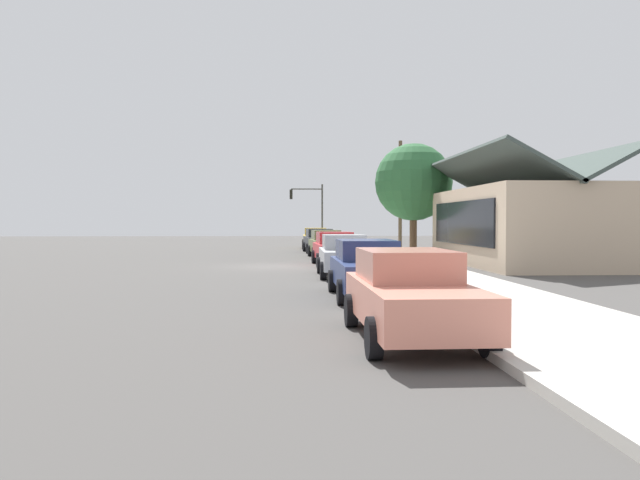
# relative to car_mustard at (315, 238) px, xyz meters

# --- Properties ---
(ground_plane) EXTENTS (120.00, 120.00, 0.00)m
(ground_plane) POSITION_rel_car_mustard_xyz_m (19.60, -2.86, -0.82)
(ground_plane) COLOR #4C4947
(sidewalk_curb) EXTENTS (60.00, 4.20, 0.16)m
(sidewalk_curb) POSITION_rel_car_mustard_xyz_m (19.60, 2.74, -0.74)
(sidewalk_curb) COLOR beige
(sidewalk_curb) RESTS_ON ground
(car_mustard) EXTENTS (4.91, 2.21, 1.59)m
(car_mustard) POSITION_rel_car_mustard_xyz_m (0.00, 0.00, 0.00)
(car_mustard) COLOR gold
(car_mustard) RESTS_ON ground
(car_charcoal) EXTENTS (4.60, 2.25, 1.59)m
(car_charcoal) POSITION_rel_car_mustard_xyz_m (6.34, -0.03, -0.00)
(car_charcoal) COLOR #2D3035
(car_charcoal) RESTS_ON ground
(car_olive) EXTENTS (4.63, 2.12, 1.59)m
(car_olive) POSITION_rel_car_mustard_xyz_m (12.49, 0.02, -0.00)
(car_olive) COLOR olive
(car_olive) RESTS_ON ground
(car_cherry) EXTENTS (4.51, 2.18, 1.59)m
(car_cherry) POSITION_rel_car_mustard_xyz_m (18.78, 0.01, -0.00)
(car_cherry) COLOR red
(car_cherry) RESTS_ON ground
(car_silver) EXTENTS (4.63, 2.06, 1.59)m
(car_silver) POSITION_rel_car_mustard_xyz_m (24.90, -0.13, -0.00)
(car_silver) COLOR silver
(car_silver) RESTS_ON ground
(car_navy) EXTENTS (4.85, 1.99, 1.59)m
(car_navy) POSITION_rel_car_mustard_xyz_m (31.66, -0.13, -0.00)
(car_navy) COLOR navy
(car_navy) RESTS_ON ground
(car_coral) EXTENTS (4.82, 2.07, 1.59)m
(car_coral) POSITION_rel_car_mustard_xyz_m (37.85, -0.19, -0.00)
(car_coral) COLOR #EA8C75
(car_coral) RESTS_ON ground
(storefront_building) EXTENTS (12.63, 6.32, 5.43)m
(storefront_building) POSITION_rel_car_mustard_xyz_m (19.08, 9.13, 1.17)
(storefront_building) COLOR #CCB293
(storefront_building) RESTS_ON ground
(shade_tree) EXTENTS (4.68, 4.68, 6.82)m
(shade_tree) POSITION_rel_car_mustard_xyz_m (11.24, 5.38, 3.65)
(shade_tree) COLOR brown
(shade_tree) RESTS_ON ground
(traffic_light_main) EXTENTS (0.37, 2.79, 5.20)m
(traffic_light_main) POSITION_rel_car_mustard_xyz_m (-3.54, -0.32, 2.67)
(traffic_light_main) COLOR #383833
(traffic_light_main) RESTS_ON ground
(utility_pole_wooden) EXTENTS (1.80, 0.24, 7.50)m
(utility_pole_wooden) POSITION_rel_car_mustard_xyz_m (7.11, 5.34, 3.11)
(utility_pole_wooden) COLOR brown
(utility_pole_wooden) RESTS_ON ground
(fire_hydrant_red) EXTENTS (0.22, 0.22, 0.71)m
(fire_hydrant_red) POSITION_rel_car_mustard_xyz_m (3.08, 1.34, -0.32)
(fire_hydrant_red) COLOR red
(fire_hydrant_red) RESTS_ON sidewalk_curb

